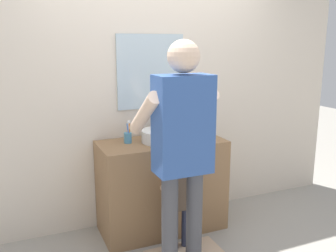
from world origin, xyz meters
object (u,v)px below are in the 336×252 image
at_px(adult_parent, 182,139).
at_px(soap_bottle, 186,130).
at_px(toothbrush_cup, 128,137).
at_px(child_toddler, 180,196).

bearing_deg(adult_parent, soap_bottle, 61.70).
xyz_separation_m(toothbrush_cup, child_toddler, (0.30, -0.47, -0.44)).
relative_size(toothbrush_cup, adult_parent, 0.12).
bearing_deg(adult_parent, child_toddler, 67.19).
distance_m(child_toddler, adult_parent, 0.66).
bearing_deg(soap_bottle, adult_parent, -118.30).
bearing_deg(soap_bottle, toothbrush_cup, -178.89).
distance_m(soap_bottle, adult_parent, 0.88).
xyz_separation_m(toothbrush_cup, adult_parent, (0.18, -0.76, 0.14)).
distance_m(soap_bottle, child_toddler, 0.72).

